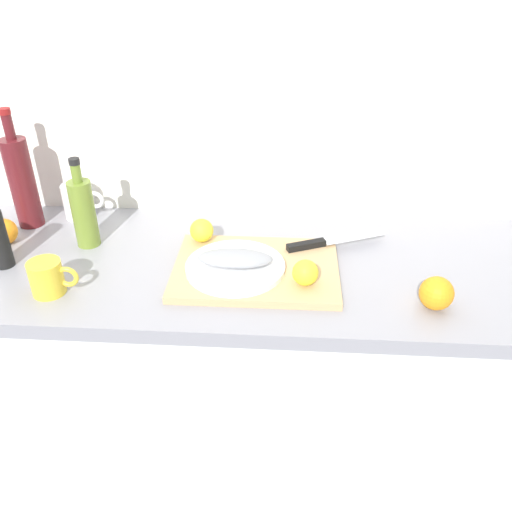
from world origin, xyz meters
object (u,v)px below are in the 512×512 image
Objects in this scene: chef_knife at (324,242)px; coffee_mug_1 at (48,278)px; lemon_0 at (202,230)px; olive_oil_bottle at (84,212)px; white_plate at (235,267)px; cutting_board at (256,269)px; fish_fillet at (235,258)px; wine_bottle at (22,181)px; coffee_mug_0 at (78,201)px.

coffee_mug_1 is (-0.68, -0.24, 0.01)m from chef_knife.
chef_knife is 4.26× the size of lemon_0.
chef_knife is 1.09× the size of olive_oil_bottle.
cutting_board is at bearing 20.94° from white_plate.
cutting_board is 0.20m from lemon_0.
chef_knife is 0.66m from olive_oil_bottle.
lemon_0 is 0.26× the size of olive_oil_bottle.
coffee_mug_1 reaches higher than cutting_board.
cutting_board is at bearing 20.94° from fish_fillet.
white_plate is 0.99× the size of olive_oil_bottle.
cutting_board is 1.66× the size of olive_oil_bottle.
fish_fillet is 2.92× the size of lemon_0.
chef_knife is 0.89m from wine_bottle.
lemon_0 is 0.19× the size of wine_bottle.
fish_fillet is (-0.00, 0.00, 0.03)m from white_plate.
lemon_0 is at bearing -21.68° from coffee_mug_0.
white_plate is (-0.05, -0.02, 0.02)m from cutting_board.
cutting_board is 0.06m from white_plate.
white_plate is at bearing 0.00° from fish_fillet.
coffee_mug_0 reaches higher than chef_knife.
coffee_mug_0 is at bearing 99.31° from coffee_mug_1.
olive_oil_bottle is at bearing 86.32° from coffee_mug_1.
fish_fillet is at bearing -52.93° from lemon_0.
olive_oil_bottle is (-0.43, 0.14, 0.05)m from fish_fillet.
olive_oil_bottle reaches higher than fish_fillet.
fish_fillet is 1.51× the size of coffee_mug_0.
coffee_mug_1 is (-0.45, -0.10, 0.02)m from white_plate.
coffee_mug_0 is 0.41m from coffee_mug_1.
chef_knife is at bearing -12.32° from coffee_mug_0.
olive_oil_bottle is at bearing 162.25° from white_plate.
cutting_board is 0.74m from wine_bottle.
coffee_mug_0 is at bearing 158.32° from lemon_0.
coffee_mug_0 is at bearing 144.76° from chef_knife.
coffee_mug_1 is at bearing -166.31° from cutting_board.
white_plate is 0.46m from olive_oil_bottle.
chef_knife is at bearing -0.21° from lemon_0.
wine_bottle is at bearing 159.16° from fish_fillet.
chef_knife is (0.23, 0.14, 0.00)m from white_plate.
wine_bottle is at bearing 162.05° from cutting_board.
cutting_board is at bearing -26.62° from coffee_mug_0.
cutting_board is at bearing -13.75° from olive_oil_bottle.
wine_bottle reaches higher than white_plate.
wine_bottle is (-0.21, 0.11, 0.04)m from olive_oil_bottle.
chef_knife is 0.34m from lemon_0.
cutting_board is at bearing -17.95° from wine_bottle.
fish_fillet is 0.69m from wine_bottle.
fish_fillet is 0.68× the size of chef_knife.
wine_bottle reaches higher than cutting_board.
fish_fillet is at bearing -30.56° from coffee_mug_0.
cutting_board is 3.51× the size of coffee_mug_1.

